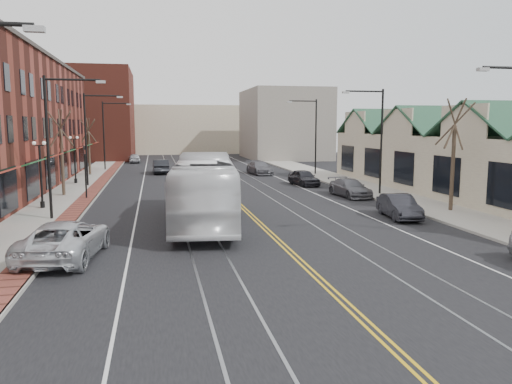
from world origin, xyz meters
name	(u,v)px	position (x,y,z in m)	size (l,w,h in m)	color
ground	(346,305)	(0.00, 0.00, 0.00)	(160.00, 160.00, 0.00)	black
sidewalk_left	(56,208)	(-12.00, 20.00, 0.07)	(4.00, 120.00, 0.15)	gray
sidewalk_right	(398,198)	(12.00, 20.00, 0.07)	(4.00, 120.00, 0.15)	gray
building_right	(472,166)	(18.00, 20.00, 2.30)	(8.00, 36.00, 4.60)	tan
backdrop_left	(87,115)	(-16.00, 70.00, 7.00)	(14.00, 18.00, 14.00)	maroon
backdrop_mid	(184,129)	(0.00, 85.00, 4.50)	(22.00, 14.00, 9.00)	tan
backdrop_right	(284,124)	(15.00, 65.00, 5.50)	(12.00, 16.00, 11.00)	slate
streetlight_l_1	(56,132)	(-11.05, 16.00, 5.03)	(3.33, 0.25, 8.00)	black
streetlight_l_2	(91,130)	(-11.05, 32.00, 5.03)	(3.33, 0.25, 8.00)	black
streetlight_l_3	(107,128)	(-11.05, 48.00, 5.03)	(3.33, 0.25, 8.00)	black
streetlight_r_1	(376,130)	(11.05, 22.00, 5.03)	(3.33, 0.25, 8.00)	black
streetlight_r_2	(312,129)	(11.05, 38.00, 5.03)	(3.33, 0.25, 8.00)	black
lamppost_l_2	(41,176)	(-12.80, 20.00, 2.20)	(0.84, 0.28, 4.27)	black
lamppost_l_3	(75,161)	(-12.80, 34.00, 2.20)	(0.84, 0.28, 4.27)	black
tree_left_near	(62,151)	(-12.50, 26.00, 3.51)	(1.78, 1.37, 6.48)	#382B21
tree_left_far	(89,145)	(-12.50, 42.00, 3.28)	(1.66, 1.28, 6.02)	#382B21
tree_right_mid	(453,153)	(12.50, 14.00, 3.75)	(1.90, 1.46, 6.93)	#382B21
manhole_far	(21,253)	(-11.20, 8.00, 0.16)	(0.60, 0.60, 0.02)	#592D19
traffic_signal	(85,168)	(-10.60, 24.00, 2.35)	(0.18, 0.15, 3.80)	black
transit_bus	(205,189)	(-2.93, 13.79, 1.90)	(3.18, 13.61, 3.79)	silver
parked_suv	(65,240)	(-9.30, 7.23, 0.80)	(2.66, 5.78, 1.61)	silver
parked_car_b	(399,206)	(8.37, 12.80, 0.70)	(1.48, 4.24, 1.40)	#232328
parked_car_c	(350,188)	(8.89, 21.62, 0.68)	(1.90, 4.67, 1.36)	#58585E
parked_car_d	(304,178)	(7.50, 29.13, 0.72)	(1.70, 4.23, 1.44)	#222228
distant_car_left	(161,167)	(-5.02, 42.96, 0.79)	(1.67, 4.79, 1.58)	black
distant_car_right	(260,168)	(5.70, 39.90, 0.72)	(2.02, 4.96, 1.44)	slate
distant_car_far	(135,158)	(-8.50, 59.74, 0.68)	(1.60, 3.98, 1.36)	#A3A5AA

